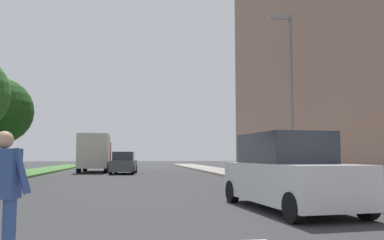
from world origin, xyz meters
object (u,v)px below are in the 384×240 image
sedan_midblock (124,164)px  pedestrian_performer (2,192)px  suv_crossing (287,173)px  truck_box_delivery (95,153)px  street_lamp_right (289,83)px  sedan_distant (122,162)px

sedan_midblock → pedestrian_performer: bearing=-92.2°
suv_crossing → truck_box_delivery: 24.80m
pedestrian_performer → truck_box_delivery: bearing=93.0°
suv_crossing → sedan_midblock: size_ratio=1.13×
street_lamp_right → pedestrian_performer: size_ratio=4.44×
street_lamp_right → pedestrian_performer: street_lamp_right is taller
street_lamp_right → truck_box_delivery: street_lamp_right is taller
pedestrian_performer → sedan_distant: (0.57, 34.58, -0.17)m
sedan_distant → pedestrian_performer: bearing=-90.9°
sedan_midblock → suv_crossing: bearing=-77.4°
street_lamp_right → sedan_distant: size_ratio=1.65×
sedan_midblock → sedan_distant: size_ratio=0.92×
pedestrian_performer → suv_crossing: (5.57, 4.46, -0.00)m
street_lamp_right → sedan_distant: bearing=108.3°
street_lamp_right → sedan_midblock: size_ratio=1.79×
suv_crossing → truck_box_delivery: bearing=106.5°
pedestrian_performer → street_lamp_right: bearing=52.3°
street_lamp_right → truck_box_delivery: 20.18m
sedan_midblock → truck_box_delivery: (-2.44, 3.28, 0.86)m
street_lamp_right → suv_crossing: (-2.84, -6.42, -3.66)m
pedestrian_performer → sedan_midblock: (0.98, 24.95, -0.16)m
sedan_midblock → truck_box_delivery: size_ratio=0.68×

